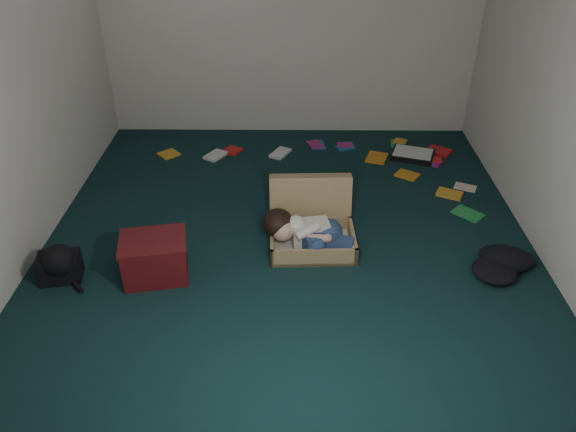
{
  "coord_description": "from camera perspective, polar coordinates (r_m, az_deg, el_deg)",
  "views": [
    {
      "loc": [
        0.04,
        -3.78,
        2.68
      ],
      "look_at": [
        0.0,
        -0.15,
        0.35
      ],
      "focal_mm": 35.0,
      "sensor_mm": 36.0,
      "label": 1
    }
  ],
  "objects": [
    {
      "name": "person",
      "position": [
        4.42,
        1.94,
        -1.61
      ],
      "size": [
        0.74,
        0.35,
        0.31
      ],
      "rotation": [
        0.0,
        0.0,
        0.04
      ],
      "color": "silver",
      "rests_on": "suitcase"
    },
    {
      "name": "maroon_bin",
      "position": [
        4.3,
        -13.37,
        -4.15
      ],
      "size": [
        0.54,
        0.46,
        0.33
      ],
      "rotation": [
        0.0,
        0.0,
        0.19
      ],
      "color": "#4F1013",
      "rests_on": "floor"
    },
    {
      "name": "paper_tray",
      "position": [
        6.1,
        12.55,
        6.11
      ],
      "size": [
        0.51,
        0.45,
        0.06
      ],
      "rotation": [
        0.0,
        0.0,
        -0.32
      ],
      "color": "black",
      "rests_on": "floor"
    },
    {
      "name": "wall_back",
      "position": [
        6.19,
        0.24,
        19.8
      ],
      "size": [
        4.5,
        0.0,
        4.5
      ],
      "primitive_type": "plane",
      "rotation": [
        1.57,
        0.0,
        0.0
      ],
      "color": "silver",
      "rests_on": "ground"
    },
    {
      "name": "backpack",
      "position": [
        4.52,
        -22.2,
        -4.76
      ],
      "size": [
        0.42,
        0.36,
        0.22
      ],
      "primitive_type": null,
      "rotation": [
        0.0,
        0.0,
        0.17
      ],
      "color": "black",
      "rests_on": "floor"
    },
    {
      "name": "book_scatter",
      "position": [
        5.88,
        6.66,
        5.43
      ],
      "size": [
        3.18,
        1.66,
        0.02
      ],
      "color": "gold",
      "rests_on": "floor"
    },
    {
      "name": "clothing_pile",
      "position": [
        4.65,
        21.48,
        -4.04
      ],
      "size": [
        0.5,
        0.41,
        0.15
      ],
      "primitive_type": null,
      "rotation": [
        0.0,
        0.0,
        0.04
      ],
      "color": "black",
      "rests_on": "floor"
    },
    {
      "name": "wall_front",
      "position": [
        2.07,
        -0.61,
        -9.35
      ],
      "size": [
        4.5,
        0.0,
        4.5
      ],
      "primitive_type": "plane",
      "rotation": [
        -1.57,
        0.0,
        0.0
      ],
      "color": "silver",
      "rests_on": "ground"
    },
    {
      "name": "wall_right",
      "position": [
        4.48,
        27.08,
        11.18
      ],
      "size": [
        0.0,
        4.5,
        4.5
      ],
      "primitive_type": "plane",
      "rotation": [
        1.57,
        0.0,
        -1.57
      ],
      "color": "silver",
      "rests_on": "ground"
    },
    {
      "name": "wall_left",
      "position": [
        4.51,
        -26.84,
        11.39
      ],
      "size": [
        0.0,
        4.5,
        4.5
      ],
      "primitive_type": "plane",
      "rotation": [
        1.57,
        0.0,
        1.57
      ],
      "color": "silver",
      "rests_on": "ground"
    },
    {
      "name": "suitcase",
      "position": [
        4.59,
        2.39,
        -0.83
      ],
      "size": [
        0.7,
        0.69,
        0.5
      ],
      "rotation": [
        0.0,
        0.0,
        0.04
      ],
      "color": "#9C8256",
      "rests_on": "floor"
    },
    {
      "name": "floor",
      "position": [
        4.64,
        0.02,
        -2.64
      ],
      "size": [
        4.5,
        4.5,
        0.0
      ],
      "primitive_type": "plane",
      "color": "black",
      "rests_on": "ground"
    }
  ]
}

